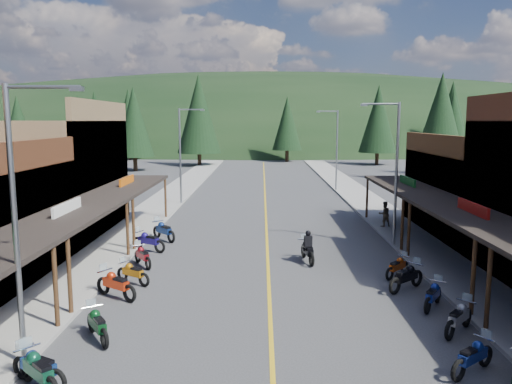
{
  "coord_description": "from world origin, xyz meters",
  "views": [
    {
      "loc": [
        -0.32,
        -19.34,
        7.03
      ],
      "look_at": [
        -0.64,
        8.61,
        3.0
      ],
      "focal_mm": 35.0,
      "sensor_mm": 36.0,
      "label": 1
    }
  ],
  "objects_px": {
    "streetlight_3": "(335,147)",
    "pine_11": "(441,119)",
    "pine_2": "(199,114)",
    "bike_west_6": "(97,323)",
    "pine_4": "(378,119)",
    "pine_5": "(452,115)",
    "streetlight_1": "(182,151)",
    "bike_east_7": "(433,294)",
    "bike_west_9": "(143,255)",
    "pine_8": "(79,129)",
    "bike_east_5": "(473,355)",
    "pine_7": "(95,119)",
    "pedestrian_east_b": "(384,214)",
    "shop_east_3": "(489,194)",
    "bike_west_5": "(38,366)",
    "bike_east_8": "(406,276)",
    "bike_west_10": "(148,240)",
    "bike_west_4": "(38,370)",
    "bike_west_11": "(164,230)",
    "pine_0": "(18,124)",
    "pine_10": "(134,122)",
    "rider_on_bike": "(308,249)",
    "bike_west_8": "(133,272)",
    "pine_1": "(129,119)",
    "bike_west_7": "(116,283)",
    "pine_3": "(287,123)",
    "bike_east_9": "(397,266)",
    "pine_9": "(452,125)",
    "streetlight_0": "(20,215)",
    "streetlight_2": "(394,167)",
    "bike_east_6": "(459,317)"
  },
  "relations": [
    {
      "from": "bike_west_4",
      "to": "bike_east_9",
      "type": "height_order",
      "value": "bike_west_4"
    },
    {
      "from": "pine_3",
      "to": "bike_east_6",
      "type": "distance_m",
      "value": 69.8
    },
    {
      "from": "bike_east_5",
      "to": "shop_east_3",
      "type": "bearing_deg",
      "value": 117.79
    },
    {
      "from": "pine_4",
      "to": "pine_0",
      "type": "bearing_deg",
      "value": 178.03
    },
    {
      "from": "shop_east_3",
      "to": "pine_0",
      "type": "distance_m",
      "value": 74.0
    },
    {
      "from": "bike_west_10",
      "to": "bike_west_11",
      "type": "relative_size",
      "value": 0.96
    },
    {
      "from": "pine_0",
      "to": "pine_5",
      "type": "relative_size",
      "value": 0.79
    },
    {
      "from": "pine_7",
      "to": "pedestrian_east_b",
      "type": "bearing_deg",
      "value": -57.91
    },
    {
      "from": "streetlight_1",
      "to": "bike_west_7",
      "type": "xyz_separation_m",
      "value": [
        0.86,
        -22.37,
        -3.83
      ]
    },
    {
      "from": "pine_8",
      "to": "bike_east_5",
      "type": "distance_m",
      "value": 54.08
    },
    {
      "from": "streetlight_0",
      "to": "streetlight_1",
      "type": "height_order",
      "value": "same"
    },
    {
      "from": "pine_9",
      "to": "bike_east_5",
      "type": "height_order",
      "value": "pine_9"
    },
    {
      "from": "pine_1",
      "to": "pine_2",
      "type": "distance_m",
      "value": 18.45
    },
    {
      "from": "pine_11",
      "to": "pedestrian_east_b",
      "type": "xyz_separation_m",
      "value": [
        -12.31,
        -25.31,
        -6.21
      ]
    },
    {
      "from": "pine_2",
      "to": "shop_east_3",
      "type": "bearing_deg",
      "value": -63.04
    },
    {
      "from": "streetlight_1",
      "to": "pine_0",
      "type": "relative_size",
      "value": 0.73
    },
    {
      "from": "pine_9",
      "to": "bike_west_11",
      "type": "distance_m",
      "value": 47.04
    },
    {
      "from": "pine_7",
      "to": "bike_east_5",
      "type": "distance_m",
      "value": 90.64
    },
    {
      "from": "pine_4",
      "to": "bike_west_6",
      "type": "relative_size",
      "value": 6.18
    },
    {
      "from": "streetlight_2",
      "to": "pine_11",
      "type": "relative_size",
      "value": 0.65
    },
    {
      "from": "pine_5",
      "to": "pine_0",
      "type": "bearing_deg",
      "value": -172.3
    },
    {
      "from": "rider_on_bike",
      "to": "bike_east_9",
      "type": "bearing_deg",
      "value": -41.11
    },
    {
      "from": "shop_east_3",
      "to": "bike_east_5",
      "type": "relative_size",
      "value": 5.62
    },
    {
      "from": "bike_west_5",
      "to": "bike_east_8",
      "type": "xyz_separation_m",
      "value": [
        11.95,
        7.67,
        0.06
      ]
    },
    {
      "from": "bike_east_7",
      "to": "bike_west_9",
      "type": "bearing_deg",
      "value": -169.72
    },
    {
      "from": "pine_2",
      "to": "bike_west_6",
      "type": "height_order",
      "value": "pine_2"
    },
    {
      "from": "rider_on_bike",
      "to": "bike_west_8",
      "type": "bearing_deg",
      "value": -165.58
    },
    {
      "from": "pine_7",
      "to": "rider_on_bike",
      "type": "xyz_separation_m",
      "value": [
        33.98,
        -71.15,
        -6.57
      ]
    },
    {
      "from": "pine_10",
      "to": "bike_west_5",
      "type": "relative_size",
      "value": 5.8
    },
    {
      "from": "streetlight_3",
      "to": "pedestrian_east_b",
      "type": "xyz_separation_m",
      "value": [
        0.74,
        -17.31,
        -3.48
      ]
    },
    {
      "from": "streetlight_3",
      "to": "pine_11",
      "type": "relative_size",
      "value": 0.65
    },
    {
      "from": "pine_9",
      "to": "bike_west_5",
      "type": "height_order",
      "value": "pine_9"
    },
    {
      "from": "streetlight_1",
      "to": "bike_west_10",
      "type": "distance_m",
      "value": 15.66
    },
    {
      "from": "pine_0",
      "to": "pine_9",
      "type": "relative_size",
      "value": 1.02
    },
    {
      "from": "shop_east_3",
      "to": "streetlight_1",
      "type": "bearing_deg",
      "value": 152.67
    },
    {
      "from": "shop_east_3",
      "to": "bike_west_4",
      "type": "bearing_deg",
      "value": -136.91
    },
    {
      "from": "pine_4",
      "to": "pine_11",
      "type": "height_order",
      "value": "pine_4"
    },
    {
      "from": "rider_on_bike",
      "to": "pine_3",
      "type": "bearing_deg",
      "value": 78.82
    },
    {
      "from": "pine_1",
      "to": "bike_west_7",
      "type": "height_order",
      "value": "pine_1"
    },
    {
      "from": "pine_3",
      "to": "bike_east_7",
      "type": "height_order",
      "value": "pine_3"
    },
    {
      "from": "streetlight_1",
      "to": "pedestrian_east_b",
      "type": "height_order",
      "value": "streetlight_1"
    },
    {
      "from": "pine_2",
      "to": "pine_4",
      "type": "height_order",
      "value": "pine_2"
    },
    {
      "from": "streetlight_0",
      "to": "bike_west_5",
      "type": "distance_m",
      "value": 4.07
    },
    {
      "from": "pine_4",
      "to": "pine_5",
      "type": "height_order",
      "value": "pine_5"
    },
    {
      "from": "pedestrian_east_b",
      "to": "shop_east_3",
      "type": "bearing_deg",
      "value": 153.13
    },
    {
      "from": "bike_west_4",
      "to": "bike_west_11",
      "type": "relative_size",
      "value": 0.95
    },
    {
      "from": "pine_5",
      "to": "bike_east_9",
      "type": "xyz_separation_m",
      "value": [
        -28.19,
        -69.53,
        -7.46
      ]
    },
    {
      "from": "pine_0",
      "to": "bike_west_5",
      "type": "relative_size",
      "value": 5.5
    },
    {
      "from": "pine_2",
      "to": "rider_on_bike",
      "type": "bearing_deg",
      "value": -77.3
    },
    {
      "from": "streetlight_1",
      "to": "streetlight_3",
      "type": "height_order",
      "value": "same"
    }
  ]
}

